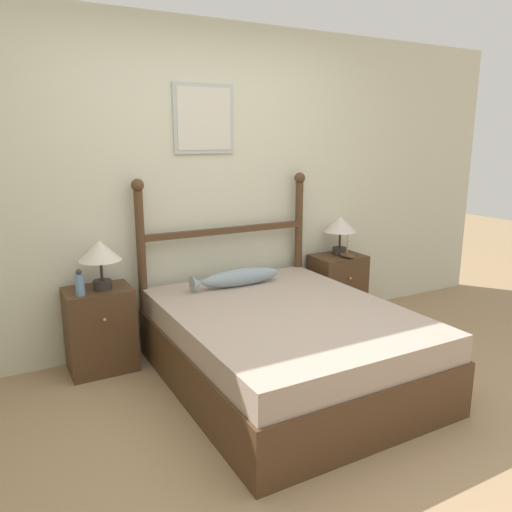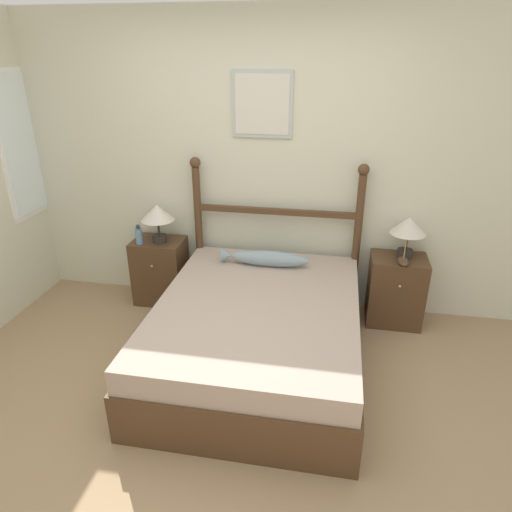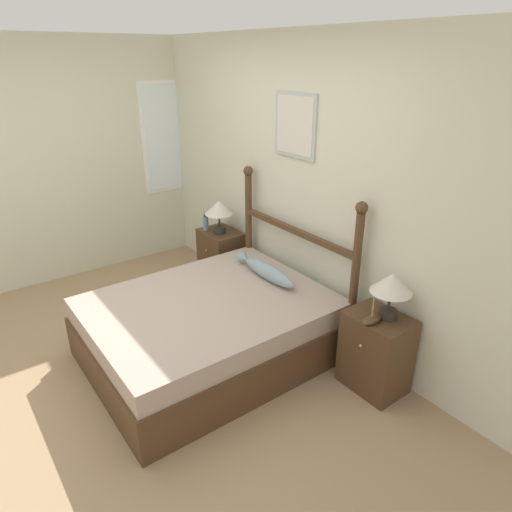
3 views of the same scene
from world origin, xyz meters
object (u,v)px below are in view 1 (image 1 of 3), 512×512
Objects in this scene: nightstand_right at (337,288)px; table_lamp_right at (340,226)px; bottle at (80,284)px; nightstand_left at (100,330)px; fish_pillow at (237,278)px; model_boat at (347,255)px; table_lamp_left at (100,253)px; bed at (284,346)px.

table_lamp_right is (0.04, 0.03, 0.57)m from nightstand_right.
bottle is at bearing -176.73° from table_lamp_right.
bottle reaches higher than nightstand_right.
nightstand_left is 0.83× the size of fish_pillow.
nightstand_right is 0.35m from model_boat.
table_lamp_left is (0.03, -0.03, 0.57)m from nightstand_left.
nightstand_right is at bearing 2.53° from bottle.
table_lamp_right is at bearing 79.49° from model_boat.
bottle is 0.25× the size of fish_pillow.
model_boat is 0.28× the size of fish_pillow.
bed is at bearing -30.23° from bottle.
fish_pillow is (1.16, -0.07, -0.10)m from bottle.
bed is 10.24× the size of bottle.
fish_pillow is at bearing -3.63° from bottle.
nightstand_left is 2.26m from table_lamp_right.
bottle is at bearing -142.17° from nightstand_left.
fish_pillow is (1.03, -0.17, 0.29)m from nightstand_left.
nightstand_left is 0.43m from bottle.
model_boat is (-0.03, -0.14, -0.24)m from table_lamp_right.
model_boat reaches higher than bottle.
model_boat is at bearing -2.20° from table_lamp_left.
table_lamp_left is 0.47× the size of fish_pillow.
bottle is at bearing -156.06° from table_lamp_left.
table_lamp_left is at bearing 177.80° from model_boat.
model_boat is at bearing 32.54° from bed.
nightstand_right is 0.83× the size of fish_pillow.
bed is 3.08× the size of nightstand_left.
nightstand_left is 3.33× the size of bottle.
bed is 5.36× the size of table_lamp_right.
nightstand_right is 1.17m from fish_pillow.
bed is 3.08× the size of nightstand_right.
bottle is (-1.20, 0.70, 0.44)m from bed.
table_lamp_left reaches higher than model_boat.
model_boat is (2.29, -0.01, -0.06)m from bottle.
nightstand_left is 1.08m from fish_pillow.
nightstand_right is 3.33× the size of bottle.
bed is 5.36× the size of table_lamp_left.
nightstand_left is at bearing 177.07° from model_boat.
nightstand_right is at bearing 0.77° from table_lamp_left.
table_lamp_left reaches higher than nightstand_right.
table_lamp_left is 0.25m from bottle.
bed is at bearing -36.76° from nightstand_left.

